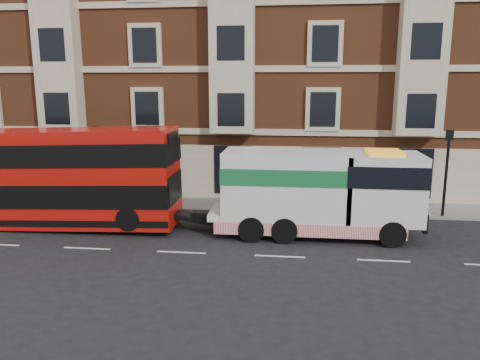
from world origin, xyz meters
name	(u,v)px	position (x,y,z in m)	size (l,w,h in m)	color
ground	(181,252)	(0.00, 0.00, 0.00)	(120.00, 120.00, 0.00)	black
sidewalk	(213,204)	(0.00, 7.50, 0.07)	(90.00, 3.00, 0.15)	slate
victorian_terrace	(237,32)	(0.50, 15.00, 10.07)	(45.00, 12.00, 20.40)	brown
lamp_post_west	(98,160)	(-6.00, 6.20, 2.68)	(0.35, 0.15, 4.35)	black
lamp_post_east	(447,167)	(12.00, 6.20, 2.68)	(0.35, 0.15, 4.35)	black
double_decker_bus	(56,176)	(-6.64, 2.80, 2.46)	(11.45, 2.63, 4.63)	#B21009
tow_truck	(315,192)	(5.42, 2.80, 2.03)	(9.17, 2.71, 3.82)	silver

